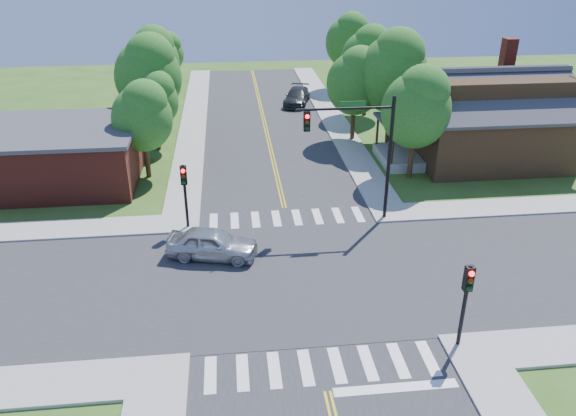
{
  "coord_description": "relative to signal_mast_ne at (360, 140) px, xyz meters",
  "views": [
    {
      "loc": [
        -3.06,
        -22.42,
        14.89
      ],
      "look_at": [
        -0.26,
        3.13,
        2.2
      ],
      "focal_mm": 35.0,
      "sensor_mm": 36.0,
      "label": 1
    }
  ],
  "objects": [
    {
      "name": "house_ne",
      "position": [
        11.19,
        8.65,
        -1.52
      ],
      "size": [
        13.05,
        8.8,
        7.11
      ],
      "color": "#342512",
      "rests_on": "ground"
    },
    {
      "name": "centerline",
      "position": [
        -3.91,
        -5.59,
        -4.8
      ],
      "size": [
        0.3,
        90.0,
        0.01
      ],
      "color": "gold",
      "rests_on": "ground"
    },
    {
      "name": "tree_w_a",
      "position": [
        -12.44,
        7.73,
        -0.49
      ],
      "size": [
        3.92,
        3.72,
        6.66
      ],
      "color": "#382314",
      "rests_on": "ground"
    },
    {
      "name": "car_dgrey",
      "position": [
        -0.41,
        24.19,
        -4.11
      ],
      "size": [
        4.65,
        6.14,
        1.48
      ],
      "primitive_type": "imported",
      "rotation": [
        0.0,
        0.0,
        -0.26
      ],
      "color": "#2A2C2E",
      "rests_on": "ground"
    },
    {
      "name": "signal_pole_nw",
      "position": [
        -9.51,
        -0.01,
        -2.19
      ],
      "size": [
        0.34,
        0.42,
        3.8
      ],
      "color": "black",
      "rests_on": "ground"
    },
    {
      "name": "tree_w_c",
      "position": [
        -13.22,
        21.93,
        0.34
      ],
      "size": [
        4.66,
        4.43,
        7.93
      ],
      "color": "#382314",
      "rests_on": "ground"
    },
    {
      "name": "crosswalk_south",
      "position": [
        -3.91,
        -11.79,
        -4.8
      ],
      "size": [
        8.85,
        2.0,
        0.01
      ],
      "color": "white",
      "rests_on": "ground"
    },
    {
      "name": "sidewalk_ne",
      "position": [
        11.9,
        10.23,
        -4.78
      ],
      "size": [
        40.0,
        40.0,
        0.14
      ],
      "color": "#9E9B93",
      "rests_on": "ground"
    },
    {
      "name": "tree_e_a",
      "position": [
        5.02,
        5.68,
        0.14
      ],
      "size": [
        4.48,
        4.26,
        7.62
      ],
      "color": "#382314",
      "rests_on": "ground"
    },
    {
      "name": "stop_bar",
      "position": [
        -1.41,
        -13.19,
        -4.85
      ],
      "size": [
        4.6,
        0.45,
        0.09
      ],
      "primitive_type": "cube",
      "color": "white",
      "rests_on": "ground"
    },
    {
      "name": "tree_bldg",
      "position": [
        -12.29,
        13.04,
        -0.86
      ],
      "size": [
        3.59,
        3.41,
        6.1
      ],
      "color": "#382314",
      "rests_on": "ground"
    },
    {
      "name": "tree_e_b",
      "position": [
        5.35,
        12.54,
        0.94
      ],
      "size": [
        5.19,
        4.93,
        8.83
      ],
      "color": "#382314",
      "rests_on": "ground"
    },
    {
      "name": "sidewalk_nw",
      "position": [
        -19.73,
        10.23,
        -4.78
      ],
      "size": [
        40.0,
        40.0,
        0.14
      ],
      "color": "#9E9B93",
      "rests_on": "ground"
    },
    {
      "name": "building_nw",
      "position": [
        -18.11,
        7.61,
        -2.97
      ],
      "size": [
        10.4,
        8.4,
        3.73
      ],
      "color": "maroon",
      "rests_on": "ground"
    },
    {
      "name": "road_ew",
      "position": [
        -3.91,
        -5.59,
        -4.83
      ],
      "size": [
        90.0,
        10.0,
        0.04
      ],
      "primitive_type": "cube",
      "color": "#2D2D30",
      "rests_on": "ground"
    },
    {
      "name": "tree_w_d",
      "position": [
        -12.9,
        31.74,
        -1.02
      ],
      "size": [
        3.44,
        3.27,
        5.86
      ],
      "color": "#382314",
      "rests_on": "ground"
    },
    {
      "name": "crosswalk_north",
      "position": [
        -3.91,
        0.61,
        -4.8
      ],
      "size": [
        8.85,
        2.0,
        0.01
      ],
      "color": "white",
      "rests_on": "ground"
    },
    {
      "name": "tree_e_c",
      "position": [
        5.31,
        20.11,
        0.36
      ],
      "size": [
        4.68,
        4.45,
        7.96
      ],
      "color": "#382314",
      "rests_on": "ground"
    },
    {
      "name": "signal_pole_se",
      "position": [
        1.69,
        -11.21,
        -2.19
      ],
      "size": [
        0.34,
        0.42,
        3.8
      ],
      "color": "black",
      "rests_on": "ground"
    },
    {
      "name": "car_silver",
      "position": [
        -8.11,
        -3.26,
        -4.07
      ],
      "size": [
        3.97,
        5.42,
        1.55
      ],
      "primitive_type": "imported",
      "rotation": [
        0.0,
        0.0,
        1.33
      ],
      "color": "silver",
      "rests_on": "ground"
    },
    {
      "name": "signal_mast_ne",
      "position": [
        0.0,
        0.0,
        0.0
      ],
      "size": [
        5.3,
        0.42,
        7.2
      ],
      "color": "black",
      "rests_on": "ground"
    },
    {
      "name": "tree_e_d",
      "position": [
        5.56,
        29.55,
        0.27
      ],
      "size": [
        4.59,
        4.36,
        7.81
      ],
      "color": "#382314",
      "rests_on": "ground"
    },
    {
      "name": "ground",
      "position": [
        -3.91,
        -5.59,
        -4.85
      ],
      "size": [
        100.0,
        100.0,
        0.0
      ],
      "primitive_type": "plane",
      "color": "#34531A",
      "rests_on": "ground"
    },
    {
      "name": "intersection_patch",
      "position": [
        -3.91,
        -5.59,
        -4.85
      ],
      "size": [
        10.2,
        10.2,
        0.06
      ],
      "primitive_type": "cube",
      "color": "#2D2D30",
      "rests_on": "ground"
    },
    {
      "name": "tree_w_b",
      "position": [
        -12.71,
        14.68,
        0.68
      ],
      "size": [
        4.97,
        4.72,
        8.44
      ],
      "color": "#382314",
      "rests_on": "ground"
    },
    {
      "name": "tree_house",
      "position": [
        2.78,
        13.53,
        -0.01
      ],
      "size": [
        4.35,
        4.13,
        7.4
      ],
      "color": "#382314",
      "rests_on": "ground"
    },
    {
      "name": "road_ns",
      "position": [
        -3.91,
        -5.59,
        -4.83
      ],
      "size": [
        10.0,
        90.0,
        0.04
      ],
      "primitive_type": "cube",
      "color": "#2D2D30",
      "rests_on": "ground"
    }
  ]
}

